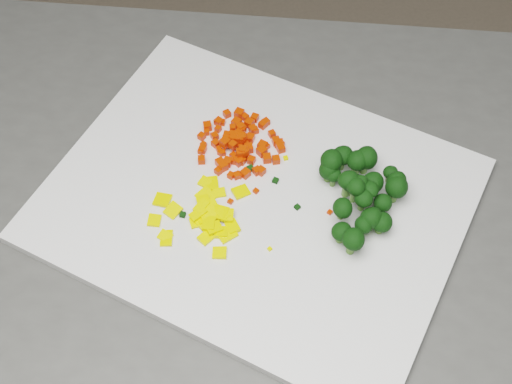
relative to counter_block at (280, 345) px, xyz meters
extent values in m
cube|color=#484845|center=(0.00, 0.00, 0.00)|extent=(1.10, 0.93, 0.90)
cube|color=silver|center=(-0.04, 0.01, 0.46)|extent=(0.61, 0.60, 0.01)
cube|color=red|center=(-0.06, 0.13, 0.47)|extent=(0.01, 0.01, 0.01)
cube|color=red|center=(-0.05, 0.13, 0.47)|extent=(0.01, 0.01, 0.01)
cube|color=red|center=(-0.04, 0.09, 0.48)|extent=(0.01, 0.01, 0.01)
cube|color=red|center=(-0.03, 0.08, 0.47)|extent=(0.01, 0.01, 0.01)
cube|color=red|center=(-0.06, 0.09, 0.48)|extent=(0.01, 0.01, 0.01)
cube|color=red|center=(-0.02, 0.12, 0.47)|extent=(0.01, 0.01, 0.01)
cube|color=red|center=(-0.04, 0.09, 0.48)|extent=(0.01, 0.01, 0.01)
cube|color=red|center=(-0.06, 0.04, 0.47)|extent=(0.01, 0.01, 0.01)
cube|color=red|center=(-0.08, 0.12, 0.47)|extent=(0.01, 0.01, 0.01)
cube|color=red|center=(-0.03, 0.14, 0.47)|extent=(0.02, 0.02, 0.01)
cube|color=red|center=(-0.04, 0.10, 0.47)|extent=(0.01, 0.01, 0.01)
cube|color=red|center=(-0.05, 0.04, 0.47)|extent=(0.01, 0.01, 0.01)
cube|color=red|center=(-0.03, 0.05, 0.47)|extent=(0.01, 0.01, 0.01)
cube|color=red|center=(-0.01, 0.13, 0.47)|extent=(0.01, 0.01, 0.01)
cube|color=red|center=(-0.07, 0.13, 0.47)|extent=(0.01, 0.01, 0.01)
cube|color=red|center=(-0.03, 0.11, 0.47)|extent=(0.01, 0.01, 0.01)
cube|color=red|center=(-0.03, 0.04, 0.47)|extent=(0.01, 0.01, 0.01)
cube|color=red|center=(0.00, 0.12, 0.47)|extent=(0.01, 0.01, 0.01)
cube|color=red|center=(-0.01, 0.06, 0.47)|extent=(0.01, 0.01, 0.01)
cube|color=red|center=(-0.05, 0.06, 0.47)|extent=(0.01, 0.01, 0.01)
cube|color=red|center=(-0.05, 0.10, 0.48)|extent=(0.01, 0.01, 0.01)
cube|color=red|center=(-0.05, 0.08, 0.48)|extent=(0.01, 0.01, 0.01)
cube|color=red|center=(0.01, 0.08, 0.47)|extent=(0.01, 0.01, 0.01)
cube|color=red|center=(-0.09, 0.09, 0.47)|extent=(0.01, 0.01, 0.01)
cube|color=red|center=(0.00, 0.11, 0.47)|extent=(0.01, 0.01, 0.01)
cube|color=red|center=(-0.01, 0.08, 0.47)|extent=(0.01, 0.01, 0.01)
cube|color=red|center=(-0.04, 0.12, 0.47)|extent=(0.01, 0.01, 0.01)
cube|color=red|center=(-0.04, 0.09, 0.47)|extent=(0.01, 0.01, 0.01)
cube|color=red|center=(-0.04, 0.04, 0.47)|extent=(0.01, 0.01, 0.01)
cube|color=red|center=(-0.05, 0.08, 0.47)|extent=(0.01, 0.01, 0.01)
cube|color=red|center=(-0.03, 0.12, 0.47)|extent=(0.01, 0.01, 0.01)
cube|color=red|center=(-0.04, 0.10, 0.48)|extent=(0.01, 0.01, 0.01)
cube|color=red|center=(-0.07, 0.08, 0.47)|extent=(0.01, 0.01, 0.01)
cube|color=red|center=(0.01, 0.07, 0.47)|extent=(0.01, 0.01, 0.01)
cube|color=red|center=(-0.05, 0.09, 0.47)|extent=(0.01, 0.01, 0.01)
cube|color=red|center=(-0.05, 0.14, 0.47)|extent=(0.01, 0.01, 0.01)
cube|color=red|center=(-0.02, 0.11, 0.47)|extent=(0.01, 0.01, 0.01)
cube|color=red|center=(-0.07, 0.06, 0.47)|extent=(0.01, 0.01, 0.01)
cube|color=red|center=(-0.05, 0.09, 0.47)|extent=(0.01, 0.01, 0.01)
cube|color=red|center=(0.00, 0.08, 0.47)|extent=(0.01, 0.01, 0.01)
cube|color=red|center=(-0.05, 0.09, 0.48)|extent=(0.01, 0.01, 0.01)
cube|color=red|center=(-0.03, 0.10, 0.47)|extent=(0.01, 0.01, 0.01)
cube|color=red|center=(-0.04, 0.09, 0.47)|extent=(0.01, 0.01, 0.01)
cube|color=red|center=(-0.04, 0.10, 0.47)|extent=(0.01, 0.01, 0.01)
cube|color=red|center=(-0.04, 0.06, 0.47)|extent=(0.01, 0.01, 0.01)
cube|color=red|center=(0.00, 0.06, 0.47)|extent=(0.01, 0.01, 0.01)
cube|color=red|center=(-0.04, 0.09, 0.48)|extent=(0.01, 0.01, 0.01)
cube|color=red|center=(-0.04, 0.09, 0.48)|extent=(0.01, 0.01, 0.01)
cube|color=red|center=(-0.01, 0.08, 0.47)|extent=(0.01, 0.01, 0.01)
cube|color=red|center=(-0.06, 0.12, 0.47)|extent=(0.01, 0.01, 0.01)
cube|color=red|center=(-0.02, 0.11, 0.47)|extent=(0.01, 0.01, 0.01)
cube|color=red|center=(-0.07, 0.07, 0.47)|extent=(0.01, 0.01, 0.01)
cube|color=red|center=(0.01, 0.08, 0.47)|extent=(0.01, 0.01, 0.01)
cube|color=red|center=(-0.04, 0.07, 0.48)|extent=(0.01, 0.01, 0.01)
cube|color=red|center=(-0.05, 0.10, 0.47)|extent=(0.01, 0.01, 0.01)
cube|color=red|center=(-0.04, 0.09, 0.47)|extent=(0.01, 0.01, 0.01)
cube|color=red|center=(-0.08, 0.06, 0.47)|extent=(0.01, 0.01, 0.01)
cube|color=red|center=(-0.04, 0.07, 0.47)|extent=(0.01, 0.01, 0.01)
cube|color=red|center=(-0.09, 0.09, 0.47)|extent=(0.01, 0.01, 0.01)
cube|color=red|center=(-0.06, 0.08, 0.47)|extent=(0.01, 0.01, 0.01)
cube|color=red|center=(-0.04, 0.07, 0.47)|extent=(0.01, 0.01, 0.01)
cube|color=red|center=(-0.05, 0.07, 0.47)|extent=(0.01, 0.01, 0.01)
cube|color=red|center=(-0.08, 0.11, 0.47)|extent=(0.01, 0.01, 0.01)
cube|color=red|center=(-0.04, 0.07, 0.48)|extent=(0.01, 0.01, 0.01)
cube|color=red|center=(-0.04, 0.07, 0.48)|extent=(0.01, 0.01, 0.01)
cube|color=red|center=(-0.07, 0.10, 0.47)|extent=(0.01, 0.01, 0.01)
cube|color=red|center=(-0.04, 0.11, 0.47)|extent=(0.01, 0.01, 0.01)
cube|color=red|center=(-0.02, 0.13, 0.47)|extent=(0.01, 0.01, 0.01)
cube|color=red|center=(-0.09, 0.08, 0.47)|extent=(0.01, 0.01, 0.01)
cube|color=red|center=(-0.03, 0.09, 0.47)|extent=(0.01, 0.01, 0.01)
cube|color=red|center=(-0.06, 0.07, 0.47)|extent=(0.01, 0.01, 0.01)
cube|color=red|center=(-0.03, 0.06, 0.47)|extent=(0.01, 0.01, 0.01)
cube|color=red|center=(-0.04, 0.08, 0.47)|extent=(0.01, 0.01, 0.01)
cube|color=red|center=(-0.06, 0.05, 0.47)|extent=(0.01, 0.01, 0.01)
cube|color=red|center=(-0.09, 0.10, 0.47)|extent=(0.01, 0.01, 0.01)
cube|color=red|center=(-0.02, 0.07, 0.47)|extent=(0.01, 0.01, 0.01)
cube|color=red|center=(0.00, 0.10, 0.47)|extent=(0.01, 0.01, 0.01)
cube|color=red|center=(-0.04, 0.11, 0.48)|extent=(0.01, 0.01, 0.01)
cube|color=red|center=(-0.03, 0.10, 0.47)|extent=(0.01, 0.01, 0.01)
cube|color=red|center=(-0.07, 0.09, 0.47)|extent=(0.01, 0.01, 0.01)
cube|color=red|center=(-0.07, 0.11, 0.47)|extent=(0.01, 0.01, 0.01)
cube|color=yellow|center=(-0.16, -0.02, 0.46)|extent=(0.02, 0.02, 0.01)
cube|color=yellow|center=(-0.16, 0.01, 0.46)|extent=(0.02, 0.02, 0.01)
cube|color=yellow|center=(-0.15, -0.02, 0.46)|extent=(0.02, 0.02, 0.01)
cube|color=yellow|center=(-0.11, 0.00, 0.46)|extent=(0.02, 0.02, 0.01)
cube|color=yellow|center=(-0.10, 0.02, 0.47)|extent=(0.02, 0.01, 0.00)
cube|color=yellow|center=(-0.10, 0.01, 0.47)|extent=(0.02, 0.02, 0.01)
cube|color=yellow|center=(-0.09, 0.05, 0.46)|extent=(0.02, 0.02, 0.01)
cube|color=yellow|center=(-0.08, -0.02, 0.47)|extent=(0.02, 0.02, 0.01)
cube|color=yellow|center=(-0.09, -0.03, 0.47)|extent=(0.02, 0.02, 0.01)
cube|color=yellow|center=(-0.09, 0.00, 0.47)|extent=(0.03, 0.03, 0.01)
cube|color=yellow|center=(-0.10, 0.03, 0.46)|extent=(0.03, 0.03, 0.01)
cube|color=yellow|center=(-0.11, -0.03, 0.47)|extent=(0.02, 0.02, 0.01)
cube|color=yellow|center=(-0.10, -0.01, 0.47)|extent=(0.02, 0.02, 0.01)
cube|color=yellow|center=(-0.10, -0.05, 0.47)|extent=(0.02, 0.02, 0.01)
cube|color=yellow|center=(-0.09, -0.01, 0.47)|extent=(0.02, 0.02, 0.00)
cube|color=yellow|center=(-0.08, -0.01, 0.47)|extent=(0.02, 0.02, 0.00)
cube|color=yellow|center=(-0.09, -0.03, 0.46)|extent=(0.03, 0.02, 0.01)
cube|color=yellow|center=(-0.09, 0.04, 0.46)|extent=(0.02, 0.02, 0.01)
cube|color=yellow|center=(-0.08, 0.03, 0.46)|extent=(0.02, 0.01, 0.01)
cube|color=yellow|center=(-0.14, 0.01, 0.47)|extent=(0.02, 0.02, 0.01)
cube|color=yellow|center=(-0.11, -0.01, 0.47)|extent=(0.02, 0.02, 0.01)
cube|color=yellow|center=(-0.10, 0.00, 0.47)|extent=(0.02, 0.02, 0.01)
cube|color=yellow|center=(-0.10, -0.02, 0.47)|extent=(0.02, 0.02, 0.01)
cube|color=yellow|center=(-0.11, -0.01, 0.47)|extent=(0.02, 0.02, 0.01)
cube|color=yellow|center=(-0.10, -0.02, 0.47)|extent=(0.02, 0.02, 0.01)
cube|color=yellow|center=(-0.06, 0.02, 0.46)|extent=(0.02, 0.02, 0.01)
cube|color=yellow|center=(-0.11, 0.00, 0.47)|extent=(0.02, 0.02, 0.01)
cube|color=yellow|center=(-0.15, 0.03, 0.46)|extent=(0.03, 0.03, 0.01)
cube|color=yellow|center=(-0.12, -0.01, 0.47)|extent=(0.02, 0.01, 0.01)
cube|color=yellow|center=(-0.11, 0.01, 0.47)|extent=(0.02, 0.02, 0.01)
cube|color=red|center=(-0.04, 0.02, 0.46)|extent=(0.01, 0.01, 0.00)
cube|color=black|center=(-0.04, 0.05, 0.47)|extent=(0.01, 0.01, 0.01)
cube|color=yellow|center=(-0.04, -0.06, 0.46)|extent=(0.01, 0.01, 0.00)
cube|color=yellow|center=(0.01, 0.06, 0.46)|extent=(0.01, 0.01, 0.00)
cube|color=black|center=(0.00, -0.02, 0.46)|extent=(0.01, 0.01, 0.00)
cube|color=black|center=(-0.13, 0.01, 0.47)|extent=(0.01, 0.01, 0.00)
cube|color=black|center=(-0.01, 0.03, 0.47)|extent=(0.01, 0.01, 0.00)
cube|color=red|center=(0.04, -0.03, 0.46)|extent=(0.01, 0.01, 0.00)
cube|color=red|center=(-0.07, 0.01, 0.46)|extent=(0.01, 0.01, 0.00)
camera|label=1|loc=(-0.16, -0.45, 1.17)|focal=50.00mm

